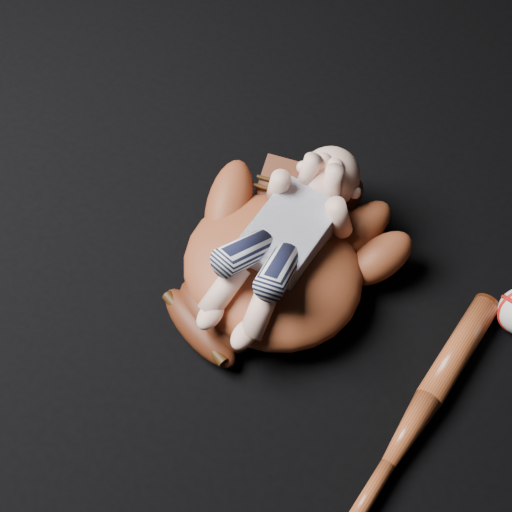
# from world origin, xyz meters

# --- Properties ---
(baseball_glove) EXTENTS (0.51, 0.54, 0.14)m
(baseball_glove) POSITION_xyz_m (-0.02, -0.01, 0.07)
(baseball_glove) COLOR maroon
(baseball_glove) RESTS_ON ground
(newborn_baby) EXTENTS (0.18, 0.39, 0.16)m
(newborn_baby) POSITION_xyz_m (-0.02, -0.00, 0.13)
(newborn_baby) COLOR #F2B59C
(newborn_baby) RESTS_ON baseball_glove
(baseball_bat) EXTENTS (0.06, 0.47, 0.04)m
(baseball_bat) POSITION_xyz_m (0.30, -0.09, 0.02)
(baseball_bat) COLOR #963F1D
(baseball_bat) RESTS_ON ground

